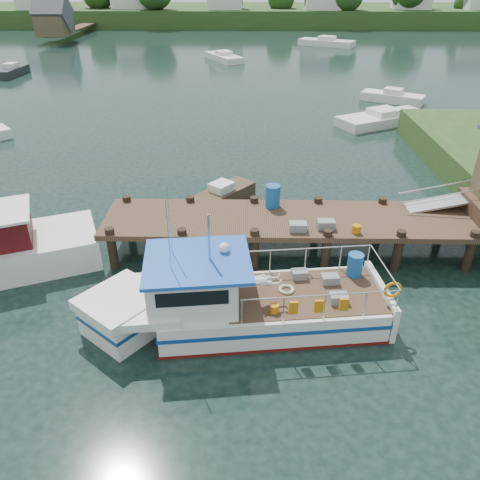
{
  "coord_description": "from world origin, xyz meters",
  "views": [
    {
      "loc": [
        -0.76,
        -15.24,
        9.34
      ],
      "look_at": [
        -1.0,
        -1.5,
        1.3
      ],
      "focal_mm": 35.0,
      "sensor_mm": 36.0,
      "label": 1
    }
  ],
  "objects_px": {
    "dock": "(451,198)",
    "moored_c": "(383,118)",
    "moored_e": "(12,71)",
    "moored_far": "(326,42)",
    "moored_b": "(392,97)",
    "moored_d": "(224,57)",
    "lobster_boat": "(233,303)",
    "moored_rowboat": "(222,196)"
  },
  "relations": [
    {
      "from": "dock",
      "to": "moored_c",
      "type": "height_order",
      "value": "dock"
    },
    {
      "from": "dock",
      "to": "moored_e",
      "type": "distance_m",
      "value": 44.75
    },
    {
      "from": "moored_far",
      "to": "moored_b",
      "type": "bearing_deg",
      "value": -75.41
    },
    {
      "from": "dock",
      "to": "moored_b",
      "type": "xyz_separation_m",
      "value": [
        4.23,
        22.85,
        -1.85
      ]
    },
    {
      "from": "moored_c",
      "to": "moored_d",
      "type": "relative_size",
      "value": 1.05
    },
    {
      "from": "lobster_boat",
      "to": "moored_e",
      "type": "bearing_deg",
      "value": 115.29
    },
    {
      "from": "dock",
      "to": "moored_d",
      "type": "distance_m",
      "value": 42.99
    },
    {
      "from": "moored_c",
      "to": "moored_rowboat",
      "type": "bearing_deg",
      "value": -147.1
    },
    {
      "from": "moored_far",
      "to": "moored_b",
      "type": "xyz_separation_m",
      "value": [
        0.89,
        -30.68,
        -0.08
      ]
    },
    {
      "from": "moored_b",
      "to": "moored_e",
      "type": "relative_size",
      "value": 1.1
    },
    {
      "from": "moored_c",
      "to": "moored_e",
      "type": "height_order",
      "value": "moored_e"
    },
    {
      "from": "dock",
      "to": "moored_b",
      "type": "distance_m",
      "value": 23.31
    },
    {
      "from": "moored_rowboat",
      "to": "moored_d",
      "type": "relative_size",
      "value": 0.52
    },
    {
      "from": "lobster_boat",
      "to": "moored_far",
      "type": "distance_m",
      "value": 58.9
    },
    {
      "from": "moored_far",
      "to": "moored_c",
      "type": "relative_size",
      "value": 1.13
    },
    {
      "from": "moored_rowboat",
      "to": "moored_e",
      "type": "height_order",
      "value": "moored_e"
    },
    {
      "from": "moored_c",
      "to": "moored_d",
      "type": "distance_m",
      "value": 27.76
    },
    {
      "from": "dock",
      "to": "moored_rowboat",
      "type": "height_order",
      "value": "dock"
    },
    {
      "from": "dock",
      "to": "moored_rowboat",
      "type": "relative_size",
      "value": 4.86
    },
    {
      "from": "dock",
      "to": "moored_far",
      "type": "height_order",
      "value": "dock"
    },
    {
      "from": "dock",
      "to": "moored_far",
      "type": "distance_m",
      "value": 53.67
    },
    {
      "from": "moored_far",
      "to": "moored_b",
      "type": "distance_m",
      "value": 30.7
    },
    {
      "from": "moored_c",
      "to": "moored_e",
      "type": "bearing_deg",
      "value": 136.28
    },
    {
      "from": "lobster_boat",
      "to": "moored_far",
      "type": "height_order",
      "value": "lobster_boat"
    },
    {
      "from": "moored_d",
      "to": "moored_e",
      "type": "xyz_separation_m",
      "value": [
        -20.49,
        -9.15,
        0.06
      ]
    },
    {
      "from": "moored_far",
      "to": "moored_e",
      "type": "height_order",
      "value": "moored_far"
    },
    {
      "from": "moored_b",
      "to": "moored_rowboat",
      "type": "bearing_deg",
      "value": -129.99
    },
    {
      "from": "moored_rowboat",
      "to": "moored_c",
      "type": "height_order",
      "value": "moored_c"
    },
    {
      "from": "lobster_boat",
      "to": "moored_e",
      "type": "distance_m",
      "value": 43.47
    },
    {
      "from": "lobster_boat",
      "to": "moored_b",
      "type": "bearing_deg",
      "value": 59.77
    },
    {
      "from": "moored_c",
      "to": "moored_d",
      "type": "xyz_separation_m",
      "value": [
        -12.11,
        24.97,
        0.01
      ]
    },
    {
      "from": "moored_b",
      "to": "moored_d",
      "type": "distance_m",
      "value": 23.73
    },
    {
      "from": "moored_rowboat",
      "to": "dock",
      "type": "bearing_deg",
      "value": -46.27
    },
    {
      "from": "moored_rowboat",
      "to": "moored_c",
      "type": "bearing_deg",
      "value": 30.0
    },
    {
      "from": "moored_b",
      "to": "moored_c",
      "type": "relative_size",
      "value": 0.73
    },
    {
      "from": "dock",
      "to": "moored_e",
      "type": "height_order",
      "value": "dock"
    },
    {
      "from": "moored_far",
      "to": "moored_d",
      "type": "relative_size",
      "value": 1.19
    },
    {
      "from": "moored_rowboat",
      "to": "moored_b",
      "type": "relative_size",
      "value": 0.69
    },
    {
      "from": "dock",
      "to": "moored_c",
      "type": "bearing_deg",
      "value": 83.31
    },
    {
      "from": "moored_far",
      "to": "moored_e",
      "type": "xyz_separation_m",
      "value": [
        -33.96,
        -20.95,
        -0.01
      ]
    },
    {
      "from": "moored_far",
      "to": "moored_d",
      "type": "distance_m",
      "value": 17.91
    },
    {
      "from": "moored_rowboat",
      "to": "moored_b",
      "type": "height_order",
      "value": "moored_b"
    }
  ]
}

